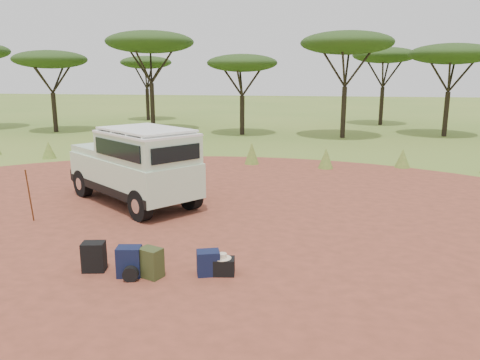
% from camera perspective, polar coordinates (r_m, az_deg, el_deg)
% --- Properties ---
extents(ground, '(140.00, 140.00, 0.00)m').
position_cam_1_polar(ground, '(10.96, -5.44, -6.64)').
color(ground, '#567D2C').
rests_on(ground, ground).
extents(dirt_clearing, '(23.00, 23.00, 0.01)m').
position_cam_1_polar(dirt_clearing, '(10.96, -5.44, -6.62)').
color(dirt_clearing, '#964531').
rests_on(dirt_clearing, ground).
extents(grass_fringe, '(36.60, 1.60, 0.90)m').
position_cam_1_polar(grass_fringe, '(19.09, 1.73, 3.06)').
color(grass_fringe, '#567D2C').
rests_on(grass_fringe, ground).
extents(acacia_treeline, '(46.70, 13.20, 6.26)m').
position_cam_1_polar(acacia_treeline, '(29.86, 6.22, 15.12)').
color(acacia_treeline, black).
rests_on(acacia_treeline, ground).
extents(safari_vehicle, '(4.67, 4.17, 2.22)m').
position_cam_1_polar(safari_vehicle, '(13.54, -12.60, 1.57)').
color(safari_vehicle, silver).
rests_on(safari_vehicle, ground).
extents(walking_staff, '(0.21, 0.42, 1.41)m').
position_cam_1_polar(walking_staff, '(12.63, -24.27, -1.78)').
color(walking_staff, brown).
rests_on(walking_staff, ground).
extents(backpack_black, '(0.47, 0.38, 0.57)m').
position_cam_1_polar(backpack_black, '(9.32, -17.38, -8.92)').
color(backpack_black, black).
rests_on(backpack_black, ground).
extents(backpack_navy, '(0.48, 0.38, 0.57)m').
position_cam_1_polar(backpack_navy, '(8.92, -13.34, -9.65)').
color(backpack_navy, '#13193C').
rests_on(backpack_navy, ground).
extents(backpack_olive, '(0.48, 0.42, 0.56)m').
position_cam_1_polar(backpack_olive, '(8.79, -10.80, -9.90)').
color(backpack_olive, '#394821').
rests_on(backpack_olive, ground).
extents(duffel_navy, '(0.49, 0.43, 0.47)m').
position_cam_1_polar(duffel_navy, '(8.78, -3.90, -10.05)').
color(duffel_navy, '#13193C').
rests_on(duffel_navy, ground).
extents(hard_case, '(0.49, 0.38, 0.32)m').
position_cam_1_polar(hard_case, '(8.81, -2.15, -10.48)').
color(hard_case, black).
rests_on(hard_case, ground).
extents(stuff_sack, '(0.33, 0.33, 0.28)m').
position_cam_1_polar(stuff_sack, '(8.82, -13.11, -10.92)').
color(stuff_sack, black).
rests_on(stuff_sack, ground).
extents(safari_hat, '(0.33, 0.33, 0.10)m').
position_cam_1_polar(safari_hat, '(8.73, -2.16, -9.31)').
color(safari_hat, beige).
rests_on(safari_hat, hard_case).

